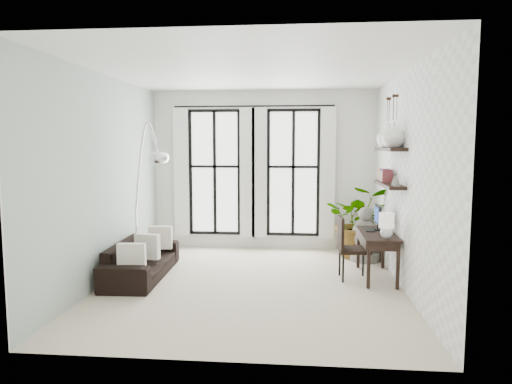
# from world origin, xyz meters

# --- Properties ---
(floor) EXTENTS (5.00, 5.00, 0.00)m
(floor) POSITION_xyz_m (0.00, 0.00, 0.00)
(floor) COLOR beige
(floor) RESTS_ON ground
(ceiling) EXTENTS (5.00, 5.00, 0.00)m
(ceiling) POSITION_xyz_m (0.00, 0.00, 3.20)
(ceiling) COLOR white
(ceiling) RESTS_ON wall_back
(wall_left) EXTENTS (0.00, 5.00, 5.00)m
(wall_left) POSITION_xyz_m (-2.25, 0.00, 1.60)
(wall_left) COLOR #9EB0A5
(wall_left) RESTS_ON floor
(wall_right) EXTENTS (0.00, 5.00, 5.00)m
(wall_right) POSITION_xyz_m (2.25, 0.00, 1.60)
(wall_right) COLOR white
(wall_right) RESTS_ON floor
(wall_back) EXTENTS (4.50, 0.00, 4.50)m
(wall_back) POSITION_xyz_m (0.00, 2.50, 1.60)
(wall_back) COLOR white
(wall_back) RESTS_ON floor
(windows) EXTENTS (3.26, 0.13, 2.65)m
(windows) POSITION_xyz_m (-0.20, 2.43, 1.56)
(windows) COLOR white
(windows) RESTS_ON wall_back
(wall_shelves) EXTENTS (0.25, 1.30, 0.60)m
(wall_shelves) POSITION_xyz_m (2.11, 0.55, 1.73)
(wall_shelves) COLOR black
(wall_shelves) RESTS_ON wall_right
(sofa) EXTENTS (0.83, 1.98, 0.57)m
(sofa) POSITION_xyz_m (-1.80, 0.25, 0.29)
(sofa) COLOR black
(sofa) RESTS_ON floor
(throw_pillows) EXTENTS (0.40, 1.52, 0.40)m
(throw_pillows) POSITION_xyz_m (-1.70, 0.25, 0.50)
(throw_pillows) COLOR beige
(throw_pillows) RESTS_ON sofa
(plant) EXTENTS (1.36, 1.21, 1.37)m
(plant) POSITION_xyz_m (1.87, 1.88, 0.68)
(plant) COLOR #2D7228
(plant) RESTS_ON floor
(desk) EXTENTS (0.53, 1.24, 1.13)m
(desk) POSITION_xyz_m (1.95, 0.46, 0.70)
(desk) COLOR black
(desk) RESTS_ON floor
(desk_chair) EXTENTS (0.50, 0.50, 1.00)m
(desk_chair) POSITION_xyz_m (1.49, 0.42, 0.57)
(desk_chair) COLOR black
(desk_chair) RESTS_ON floor
(arc_lamp) EXTENTS (0.75, 0.37, 2.49)m
(arc_lamp) POSITION_xyz_m (-1.68, 0.31, 1.50)
(arc_lamp) COLOR silver
(arc_lamp) RESTS_ON floor
(buddha) EXTENTS (0.55, 0.55, 0.99)m
(buddha) POSITION_xyz_m (1.93, 1.63, 0.42)
(buddha) COLOR gray
(buddha) RESTS_ON floor
(vase_a) EXTENTS (0.37, 0.37, 0.38)m
(vase_a) POSITION_xyz_m (2.11, 0.26, 2.27)
(vase_a) COLOR white
(vase_a) RESTS_ON shelf_upper
(vase_b) EXTENTS (0.37, 0.37, 0.38)m
(vase_b) POSITION_xyz_m (2.11, 0.66, 2.27)
(vase_b) COLOR white
(vase_b) RESTS_ON shelf_upper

